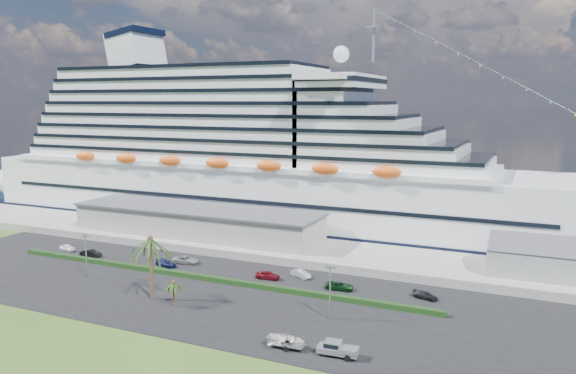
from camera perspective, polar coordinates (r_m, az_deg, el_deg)
The scene contains 22 objects.
ground at distance 89.55m, azimuth -10.03°, elevation -12.90°, with size 420.00×420.00×0.00m, color #344F1A.
asphalt_lot at distance 98.18m, azimuth -6.35°, elevation -10.80°, with size 140.00×38.00×0.12m, color black.
wharf at distance 122.60m, azimuth 0.59°, elevation -6.33°, with size 240.00×20.00×1.80m, color gray.
water at distance 206.64m, azimuth 10.67°, elevation -0.51°, with size 420.00×160.00×0.02m, color black.
cruise_ship at distance 150.20m, azimuth -3.25°, elevation 2.59°, with size 191.00×38.00×54.00m.
terminal_building at distance 133.37m, azimuth -9.31°, elevation -3.39°, with size 61.00×15.00×6.30m.
port_shed at distance 112.16m, azimuth 25.90°, elevation -6.83°, with size 24.00×12.31×7.37m.
hedge at distance 106.07m, azimuth -8.74°, elevation -9.06°, with size 88.00×1.10×0.90m, color black.
lamp_post_left at distance 110.90m, azimuth -19.84°, elevation -6.13°, with size 1.60×0.35×8.27m.
lamp_post_right at distance 85.75m, azimuth 4.29°, elevation -9.98°, with size 1.60×0.35×8.27m.
palm_tall at distance 95.45m, azimuth -13.81°, elevation -5.84°, with size 8.82×8.82×11.13m.
palm_short at distance 92.67m, azimuth -11.54°, elevation -9.78°, with size 3.53×3.53×4.56m.
parked_car_0 at distance 133.29m, azimuth -21.48°, elevation -5.76°, with size 1.63×4.05×1.38m, color white.
parked_car_1 at distance 126.70m, azimuth -19.41°, elevation -6.36°, with size 1.59×4.56×1.50m, color black.
parked_car_2 at distance 116.68m, azimuth -10.36°, elevation -7.29°, with size 2.46×5.35×1.49m, color #9E9FA6.
parked_car_3 at distance 115.31m, azimuth -12.29°, elevation -7.57°, with size 1.91×4.70×1.36m, color #131742.
parked_car_4 at distance 105.12m, azimuth -2.07°, elevation -8.93°, with size 1.83×4.55×1.55m, color maroon.
parked_car_5 at distance 106.08m, azimuth 1.29°, elevation -8.80°, with size 1.51×4.34×1.43m, color #AAACB1.
parked_car_6 at distance 99.93m, azimuth 5.26°, elevation -9.97°, with size 2.29×4.98×1.38m, color #0D3414.
parked_car_7 at distance 97.95m, azimuth 13.77°, elevation -10.63°, with size 1.73×4.26×1.24m, color black.
pickup_truck at distance 75.75m, azimuth 5.01°, elevation -16.01°, with size 5.53×2.34×1.91m.
boat_trailer at distance 77.50m, azimuth -0.20°, elevation -15.26°, with size 6.34×4.27×1.80m.
Camera 1 is at (47.53, -68.39, 32.90)m, focal length 35.00 mm.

